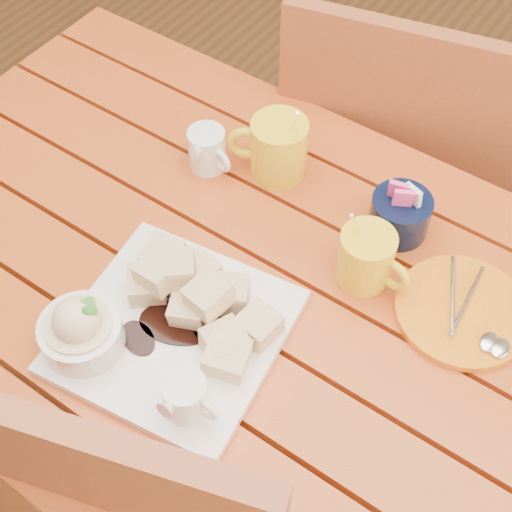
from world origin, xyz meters
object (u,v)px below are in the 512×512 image
Objects in this scene: table at (222,313)px; coffee_mug_left at (277,147)px; orange_saucer at (463,312)px; chair_far at (396,166)px; dessert_plate at (156,325)px; coffee_mug_right at (367,258)px.

coffee_mug_left is (-0.05, 0.22, 0.16)m from table.
orange_saucer is 0.56m from chair_far.
coffee_mug_right reaches higher than dessert_plate.
table is at bearing 72.89° from chair_far.
dessert_plate is 2.36× the size of coffee_mug_right.
table is at bearing -100.97° from coffee_mug_left.
orange_saucer is (0.32, 0.14, 0.11)m from table.
dessert_plate is 1.68× the size of orange_saucer.
chair_far is at bearing 124.32° from orange_saucer.
coffee_mug_left is 0.25m from coffee_mug_right.
coffee_mug_right is at bearing 33.50° from table.
coffee_mug_left is 0.44m from chair_far.
coffee_mug_right reaches higher than orange_saucer.
coffee_mug_left reaches higher than coffee_mug_right.
dessert_plate is at bearing 73.20° from chair_far.
dessert_plate is at bearing -119.56° from coffee_mug_right.
dessert_plate is 0.34× the size of chair_far.
dessert_plate is (-0.00, -0.13, 0.14)m from table.
dessert_plate is 0.36m from coffee_mug_left.
table is at bearing -156.77° from orange_saucer.
coffee_mug_right is 0.15m from orange_saucer.
chair_far reaches higher than orange_saucer.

